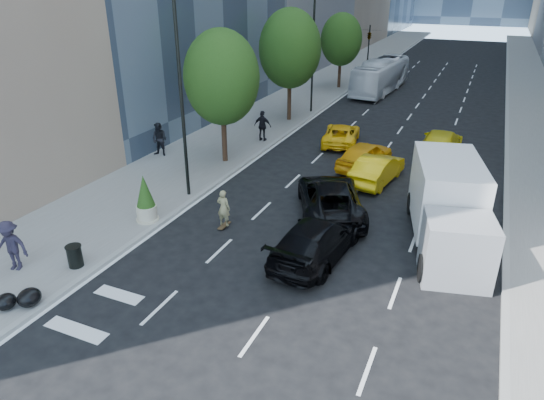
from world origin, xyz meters
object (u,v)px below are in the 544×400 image
at_px(skateboarder, 224,210).
at_px(city_bus, 381,76).
at_px(box_truck, 449,206).
at_px(black_sedan_lincoln, 330,198).
at_px(planter_shrub, 145,199).
at_px(trash_can, 75,256).
at_px(black_sedan_mercedes, 317,239).

bearing_deg(skateboarder, city_bus, -90.51).
relative_size(city_bus, box_truck, 1.50).
distance_m(black_sedan_lincoln, planter_shrub, 8.25).
xyz_separation_m(city_bus, planter_shrub, (-3.40, -31.37, -0.34)).
distance_m(city_bus, box_truck, 29.25).
distance_m(trash_can, planter_shrub, 4.21).
bearing_deg(box_truck, black_sedan_mercedes, -158.06).
bearing_deg(planter_shrub, box_truck, 15.90).
distance_m(black_sedan_lincoln, trash_can, 11.03).
height_order(skateboarder, black_sedan_lincoln, skateboarder).
xyz_separation_m(black_sedan_mercedes, city_bus, (-4.40, 31.02, 0.72)).
xyz_separation_m(skateboarder, black_sedan_lincoln, (3.79, 3.15, -0.01)).
distance_m(skateboarder, box_truck, 9.28).
bearing_deg(black_sedan_lincoln, trash_can, 25.15).
bearing_deg(skateboarder, planter_shrub, 16.86).
distance_m(skateboarder, black_sedan_mercedes, 4.54).
distance_m(black_sedan_mercedes, trash_can, 9.11).
bearing_deg(black_sedan_lincoln, box_truck, 148.23).
distance_m(black_sedan_lincoln, city_bus, 27.45).
bearing_deg(trash_can, black_sedan_mercedes, 29.67).
xyz_separation_m(skateboarder, black_sedan_mercedes, (4.49, -0.68, -0.04)).
bearing_deg(city_bus, skateboarder, -86.05).
height_order(black_sedan_lincoln, planter_shrub, planter_shrub).
height_order(skateboarder, trash_can, skateboarder).
height_order(black_sedan_mercedes, planter_shrub, planter_shrub).
height_order(black_sedan_lincoln, box_truck, box_truck).
distance_m(black_sedan_lincoln, black_sedan_mercedes, 3.89).
bearing_deg(black_sedan_mercedes, skateboarder, -3.26).
relative_size(black_sedan_lincoln, black_sedan_mercedes, 1.07).
height_order(city_bus, planter_shrub, city_bus).
xyz_separation_m(skateboarder, box_truck, (8.91, 2.46, 0.84)).
relative_size(black_sedan_lincoln, trash_can, 7.19).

